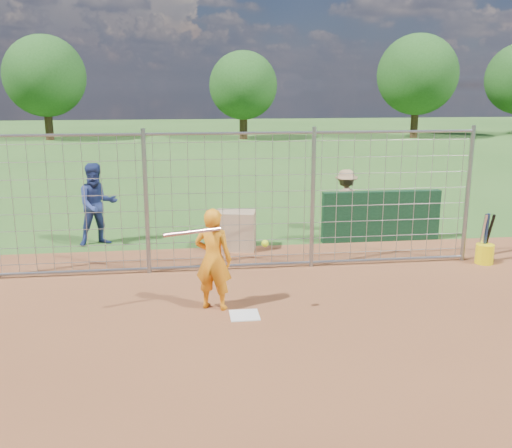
{
  "coord_description": "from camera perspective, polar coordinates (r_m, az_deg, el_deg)",
  "views": [
    {
      "loc": [
        -0.83,
        -8.01,
        3.32
      ],
      "look_at": [
        0.3,
        0.8,
        1.15
      ],
      "focal_mm": 40.0,
      "sensor_mm": 36.0,
      "label": 1
    }
  ],
  "objects": [
    {
      "name": "bystander_a",
      "position": [
        12.46,
        -15.59,
        1.89
      ],
      "size": [
        1.03,
        0.92,
        1.75
      ],
      "primitive_type": "imported",
      "rotation": [
        0.0,
        0.0,
        0.36
      ],
      "color": "navy",
      "rests_on": "ground"
    },
    {
      "name": "bucket_with_bats",
      "position": [
        11.7,
        21.9,
        -2.53
      ],
      "size": [
        0.34,
        0.35,
        0.98
      ],
      "color": "yellow",
      "rests_on": "ground"
    },
    {
      "name": "tree_line",
      "position": [
        36.36,
        -1.1,
        14.34
      ],
      "size": [
        44.66,
        6.72,
        6.48
      ],
      "color": "#3F2B19",
      "rests_on": "ground"
    },
    {
      "name": "dugout_wall",
      "position": [
        12.67,
        12.39,
        0.77
      ],
      "size": [
        2.6,
        0.2,
        1.1
      ],
      "primitive_type": "cube",
      "color": "#11381E",
      "rests_on": "ground"
    },
    {
      "name": "batter",
      "position": [
        8.57,
        -4.3,
        -3.54
      ],
      "size": [
        0.67,
        0.56,
        1.57
      ],
      "primitive_type": "imported",
      "rotation": [
        0.0,
        0.0,
        2.75
      ],
      "color": "orange",
      "rests_on": "ground"
    },
    {
      "name": "equipment_bin",
      "position": [
        11.77,
        -2.06,
        -0.65
      ],
      "size": [
        0.9,
        0.71,
        0.8
      ],
      "primitive_type": "cube",
      "rotation": [
        0.0,
        0.0,
        -0.21
      ],
      "color": "tan",
      "rests_on": "ground"
    },
    {
      "name": "home_plate",
      "position": [
        8.53,
        -1.16,
        -9.12
      ],
      "size": [
        0.43,
        0.43,
        0.02
      ],
      "primitive_type": "cube",
      "color": "silver",
      "rests_on": "ground"
    },
    {
      "name": "ground",
      "position": [
        8.71,
        -1.3,
        -8.68
      ],
      "size": [
        100.0,
        100.0,
        0.0
      ],
      "primitive_type": "plane",
      "color": "#2D591E",
      "rests_on": "ground"
    },
    {
      "name": "infield_dirt",
      "position": [
        6.07,
        1.87,
        -19.41
      ],
      "size": [
        18.0,
        18.0,
        0.0
      ],
      "primitive_type": "plane",
      "color": "brown",
      "rests_on": "ground"
    },
    {
      "name": "bystander_c",
      "position": [
        13.29,
        8.94,
        2.3
      ],
      "size": [
        0.97,
        0.61,
        1.45
      ],
      "primitive_type": "imported",
      "rotation": [
        0.0,
        0.0,
        3.21
      ],
      "color": "#9C7A55",
      "rests_on": "ground"
    },
    {
      "name": "backstop_fence",
      "position": [
        10.26,
        -2.52,
        2.12
      ],
      "size": [
        9.08,
        0.08,
        2.6
      ],
      "color": "gray",
      "rests_on": "ground"
    },
    {
      "name": "equipment_in_play",
      "position": [
        8.15,
        -4.64,
        -1.07
      ],
      "size": [
        1.5,
        0.35,
        0.26
      ],
      "color": "silver",
      "rests_on": "ground"
    }
  ]
}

